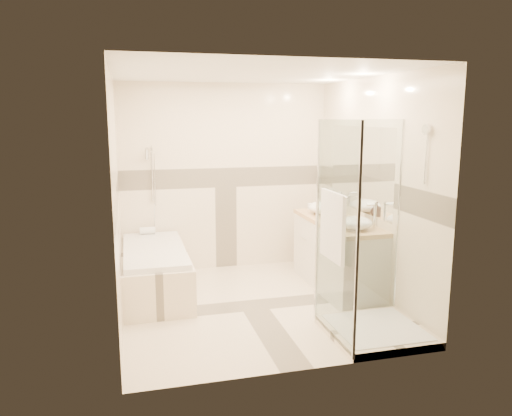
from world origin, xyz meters
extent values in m
cube|color=beige|center=(0.00, 0.00, -0.01)|extent=(2.80, 3.00, 0.01)
cube|color=white|center=(0.00, 0.00, 2.50)|extent=(2.80, 3.00, 0.01)
cube|color=beige|center=(0.00, 1.50, 1.25)|extent=(2.80, 0.01, 2.50)
cube|color=beige|center=(0.00, -1.50, 1.25)|extent=(2.80, 0.01, 2.50)
cube|color=beige|center=(-1.40, 0.00, 1.25)|extent=(0.01, 3.00, 2.50)
cube|color=beige|center=(1.40, 0.00, 1.25)|extent=(0.01, 3.00, 2.50)
cube|color=white|center=(1.39, 0.30, 1.45)|extent=(0.01, 1.60, 1.00)
cylinder|color=silver|center=(-0.97, 1.47, 1.35)|extent=(0.02, 0.02, 0.70)
cube|color=beige|center=(-1.02, 0.65, 0.25)|extent=(0.75, 1.70, 0.50)
cube|color=white|center=(-1.02, 0.65, 0.53)|extent=(0.69, 1.60, 0.06)
ellipsoid|color=white|center=(-1.02, 0.65, 0.48)|extent=(0.56, 1.40, 0.16)
cube|color=white|center=(1.12, 0.30, 0.40)|extent=(0.55, 1.60, 0.80)
cylinder|color=silver|center=(0.83, -0.10, 0.55)|extent=(0.01, 0.24, 0.01)
cylinder|color=silver|center=(0.83, 0.70, 0.55)|extent=(0.01, 0.24, 0.01)
cube|color=#DDAE75|center=(1.12, 0.30, 0.83)|extent=(0.57, 1.62, 0.05)
cube|color=beige|center=(0.95, -1.05, 0.04)|extent=(0.90, 0.90, 0.08)
cube|color=white|center=(0.95, -1.05, 0.09)|extent=(0.80, 0.80, 0.01)
cube|color=white|center=(0.51, -1.05, 1.04)|extent=(0.01, 0.90, 2.00)
cube|color=white|center=(0.95, -0.61, 1.04)|extent=(0.90, 0.01, 2.00)
cylinder|color=silver|center=(0.50, -1.50, 1.04)|extent=(0.03, 0.03, 2.00)
cylinder|color=silver|center=(0.50, -0.60, 1.04)|extent=(0.03, 0.03, 2.00)
cylinder|color=silver|center=(1.40, -0.60, 1.04)|extent=(0.03, 0.03, 2.00)
cylinder|color=silver|center=(1.36, -1.05, 1.95)|extent=(0.03, 0.10, 0.10)
cylinder|color=silver|center=(0.47, -1.05, 1.40)|extent=(0.02, 0.60, 0.02)
cube|color=white|center=(0.47, -1.05, 1.10)|extent=(0.04, 0.48, 0.62)
ellipsoid|color=white|center=(1.10, 0.69, 0.93)|extent=(0.41, 0.41, 0.16)
ellipsoid|color=white|center=(1.10, -0.22, 0.92)|extent=(0.36, 0.36, 0.14)
cylinder|color=silver|center=(1.33, 0.69, 0.99)|extent=(0.03, 0.03, 0.27)
cylinder|color=silver|center=(1.28, 0.69, 1.10)|extent=(0.10, 0.02, 0.02)
cylinder|color=silver|center=(1.33, -0.22, 0.99)|extent=(0.03, 0.03, 0.29)
cylinder|color=silver|center=(1.28, -0.22, 1.12)|extent=(0.10, 0.02, 0.02)
imported|color=black|center=(1.10, 0.37, 0.94)|extent=(0.10, 0.10, 0.18)
imported|color=black|center=(1.10, 0.40, 0.93)|extent=(0.14, 0.14, 0.16)
cube|color=white|center=(1.10, 0.93, 0.89)|extent=(0.18, 0.27, 0.08)
cylinder|color=white|center=(-1.07, 1.37, 0.61)|extent=(0.20, 0.09, 0.09)
camera|label=1|loc=(-1.29, -5.09, 2.07)|focal=35.00mm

